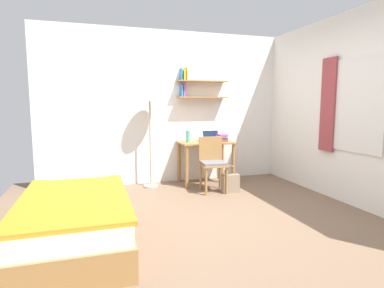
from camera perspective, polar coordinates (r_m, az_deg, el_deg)
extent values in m
plane|color=brown|center=(3.82, 3.59, -13.63)|extent=(5.28, 5.28, 0.00)
cube|color=white|center=(5.51, -3.91, 6.58)|extent=(4.40, 0.05, 2.60)
cube|color=#9E703D|center=(5.53, 1.87, 8.43)|extent=(0.88, 0.22, 0.02)
cube|color=#3384C6|center=(5.46, -1.93, 9.59)|extent=(0.02, 0.13, 0.20)
cube|color=purple|center=(5.48, -1.51, 9.81)|extent=(0.03, 0.12, 0.24)
cube|color=#9E703D|center=(5.55, 1.88, 11.29)|extent=(0.88, 0.22, 0.02)
cube|color=#3384C6|center=(5.48, -1.97, 12.52)|extent=(0.02, 0.12, 0.20)
cube|color=gold|center=(5.48, -1.50, 12.37)|extent=(0.02, 0.16, 0.17)
cube|color=gold|center=(5.49, -1.06, 12.58)|extent=(0.02, 0.16, 0.22)
cube|color=white|center=(4.70, 27.57, 5.67)|extent=(0.05, 4.40, 2.60)
cube|color=silver|center=(4.62, 27.85, 6.26)|extent=(0.02, 0.82, 1.24)
cube|color=white|center=(4.63, 27.93, 6.26)|extent=(0.01, 0.76, 1.18)
cube|color=#993D42|center=(4.99, 23.38, 6.52)|extent=(0.03, 0.28, 1.34)
cube|color=#9E703D|center=(3.49, -20.18, -13.73)|extent=(0.97, 2.02, 0.28)
cube|color=silver|center=(3.42, -20.34, -10.27)|extent=(0.93, 1.96, 0.16)
cube|color=orange|center=(3.27, -20.52, -9.23)|extent=(0.99, 1.66, 0.04)
cube|color=white|center=(4.15, -19.89, -5.34)|extent=(0.68, 0.28, 0.10)
cube|color=#9E703D|center=(5.39, 2.50, 0.30)|extent=(0.92, 0.58, 0.03)
cylinder|color=#9E703D|center=(5.10, -0.95, -4.23)|extent=(0.06, 0.06, 0.70)
cylinder|color=#9E703D|center=(5.39, 7.48, -3.67)|extent=(0.06, 0.06, 0.70)
cylinder|color=#9E703D|center=(5.55, -2.36, -3.29)|extent=(0.06, 0.06, 0.70)
cylinder|color=#9E703D|center=(5.82, 5.48, -2.83)|extent=(0.06, 0.06, 0.70)
cube|color=#9E703D|center=(4.89, 3.91, -3.78)|extent=(0.42, 0.42, 0.03)
cube|color=slate|center=(4.88, 3.92, -3.44)|extent=(0.39, 0.39, 0.04)
cube|color=#9E703D|center=(5.01, 3.35, -0.78)|extent=(0.38, 0.06, 0.37)
cylinder|color=#9E703D|center=(4.74, 2.57, -6.86)|extent=(0.04, 0.04, 0.42)
cylinder|color=#9E703D|center=(4.83, 6.31, -6.61)|extent=(0.04, 0.04, 0.42)
cylinder|color=#9E703D|center=(5.04, 1.57, -6.00)|extent=(0.04, 0.04, 0.42)
cylinder|color=#9E703D|center=(5.13, 5.11, -5.79)|extent=(0.04, 0.04, 0.42)
cylinder|color=#B2A893|center=(5.31, -7.41, -7.56)|extent=(0.24, 0.24, 0.02)
cylinder|color=#B2A893|center=(5.17, -7.54, 0.01)|extent=(0.03, 0.03, 1.39)
cone|color=silver|center=(5.14, -7.69, 8.94)|extent=(0.39, 0.39, 0.22)
cube|color=#B7BABF|center=(5.43, 3.62, 0.56)|extent=(0.33, 0.21, 0.01)
cube|color=#B7BABF|center=(5.48, 3.39, 1.64)|extent=(0.32, 0.10, 0.19)
cube|color=black|center=(5.47, 3.41, 1.61)|extent=(0.29, 0.08, 0.15)
cylinder|color=#42A87F|center=(5.25, -0.74, 1.37)|extent=(0.06, 0.06, 0.20)
cube|color=#D13D38|center=(5.44, 5.45, 0.66)|extent=(0.17, 0.25, 0.03)
cube|color=#333338|center=(5.44, 5.39, 0.98)|extent=(0.17, 0.20, 0.03)
cube|color=silver|center=(5.44, 5.48, 1.33)|extent=(0.17, 0.19, 0.03)
cube|color=purple|center=(5.43, 5.46, 1.64)|extent=(0.15, 0.23, 0.03)
cube|color=gray|center=(4.95, 6.96, -7.10)|extent=(0.27, 0.12, 0.28)
torus|color=gray|center=(4.91, 6.99, -4.94)|extent=(0.19, 0.02, 0.19)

